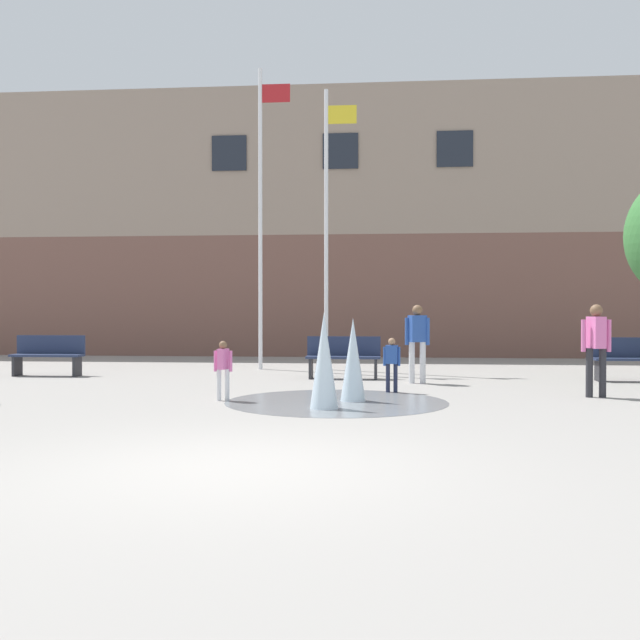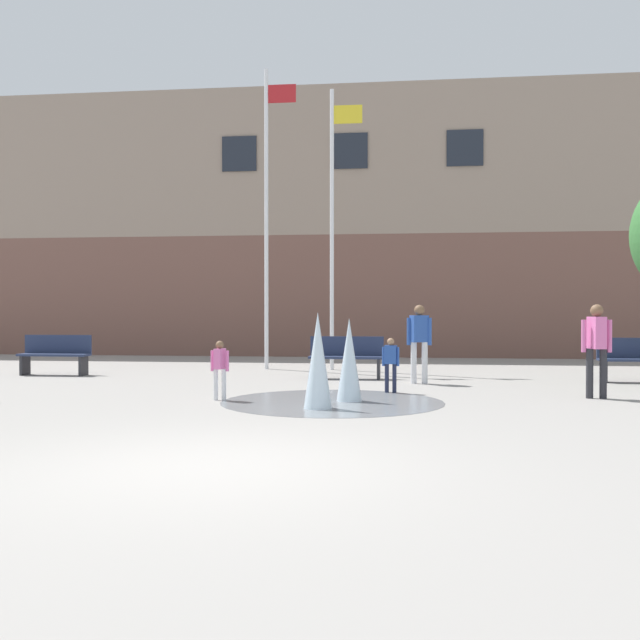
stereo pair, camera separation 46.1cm
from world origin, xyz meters
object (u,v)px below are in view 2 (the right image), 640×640
object	(u,v)px
flagpole_left	(268,210)
flagpole_right	(333,220)
park_bench_under_right_flagpole	(638,359)
child_in_fountain	(220,365)
park_bench_under_left_flagpole	(346,357)
adult_watching	(419,337)
child_with_pink_shirt	(391,361)
adult_near_bench	(597,343)
park_bench_left_of_flagpoles	(55,354)

from	to	relation	value
flagpole_left	flagpole_right	world-z (taller)	flagpole_left
park_bench_under_right_flagpole	child_in_fountain	bearing A→B (deg)	-152.67
park_bench_under_left_flagpole	adult_watching	xyz separation A→B (m)	(1.55, -0.87, 0.45)
child_with_pink_shirt	adult_watching	xyz separation A→B (m)	(0.52, 1.72, 0.35)
child_with_pink_shirt	adult_watching	world-z (taller)	adult_watching
adult_near_bench	flagpole_left	size ratio (longest dim) A/B	0.21
park_bench_under_left_flagpole	child_with_pink_shirt	xyz separation A→B (m)	(1.03, -2.59, 0.10)
child_with_pink_shirt	flagpole_right	xyz separation A→B (m)	(-1.56, 4.91, 3.12)
park_bench_under_right_flagpole	child_in_fountain	distance (m)	8.74
child_with_pink_shirt	flagpole_left	bearing A→B (deg)	135.19
park_bench_under_right_flagpole	flagpole_left	distance (m)	9.24
flagpole_left	flagpole_right	bearing A→B (deg)	0.00
park_bench_under_left_flagpole	child_with_pink_shirt	size ratio (longest dim) A/B	1.62
park_bench_under_left_flagpole	flagpole_right	distance (m)	4.00
park_bench_under_right_flagpole	flagpole_right	distance (m)	7.68
park_bench_left_of_flagpoles	child_with_pink_shirt	size ratio (longest dim) A/B	1.62
park_bench_under_right_flagpole	child_with_pink_shirt	xyz separation A→B (m)	(-5.00, -2.55, 0.10)
child_in_fountain	child_with_pink_shirt	xyz separation A→B (m)	(2.77, 1.46, 0.00)
park_bench_left_of_flagpoles	adult_watching	distance (m)	8.28
child_in_fountain	adult_watching	xyz separation A→B (m)	(3.29, 3.18, 0.35)
park_bench_under_right_flagpole	flagpole_right	world-z (taller)	flagpole_right
park_bench_left_of_flagpoles	park_bench_under_left_flagpole	world-z (taller)	same
park_bench_under_left_flagpole	adult_near_bench	size ratio (longest dim) A/B	1.01
flagpole_left	park_bench_under_left_flagpole	bearing A→B (deg)	-46.69
child_in_fountain	child_with_pink_shirt	world-z (taller)	same
flagpole_left	flagpole_right	xyz separation A→B (m)	(1.65, 0.00, -0.29)
park_bench_under_right_flagpole	child_with_pink_shirt	world-z (taller)	child_with_pink_shirt
park_bench_under_right_flagpole	child_with_pink_shirt	size ratio (longest dim) A/B	1.62
child_with_pink_shirt	park_bench_under_left_flagpole	bearing A→B (deg)	123.65
child_with_pink_shirt	flagpole_left	distance (m)	6.79
adult_near_bench	flagpole_left	xyz separation A→B (m)	(-6.69, 5.32, 3.05)
park_bench_under_left_flagpole	adult_near_bench	bearing A→B (deg)	-33.73
park_bench_under_left_flagpole	child_with_pink_shirt	bearing A→B (deg)	-68.32
park_bench_left_of_flagpoles	child_in_fountain	world-z (taller)	child_in_fountain
park_bench_left_of_flagpoles	child_with_pink_shirt	bearing A→B (deg)	-18.97
park_bench_left_of_flagpoles	flagpole_right	size ratio (longest dim) A/B	0.23
park_bench_under_right_flagpole	flagpole_right	bearing A→B (deg)	160.23
park_bench_under_left_flagpole	child_in_fountain	bearing A→B (deg)	-113.19
child_in_fountain	child_with_pink_shirt	distance (m)	3.13
flagpole_right	park_bench_under_right_flagpole	bearing A→B (deg)	-19.77
park_bench_under_left_flagpole	adult_near_bench	xyz separation A→B (m)	(4.50, -3.01, 0.45)
park_bench_left_of_flagpoles	child_in_fountain	size ratio (longest dim) A/B	1.62
adult_watching	child_with_pink_shirt	bearing A→B (deg)	-134.78
park_bench_left_of_flagpoles	park_bench_under_right_flagpole	bearing A→B (deg)	-0.42
child_in_fountain	adult_near_bench	xyz separation A→B (m)	(6.24, 1.05, 0.35)
child_with_pink_shirt	flagpole_right	bearing A→B (deg)	119.64
park_bench_under_right_flagpole	adult_watching	distance (m)	4.58
park_bench_left_of_flagpoles	adult_watching	size ratio (longest dim) A/B	1.01
adult_near_bench	child_with_pink_shirt	world-z (taller)	adult_near_bench
child_with_pink_shirt	park_bench_under_right_flagpole	bearing A→B (deg)	39.00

